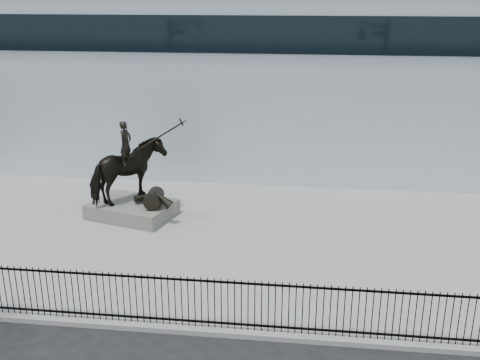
# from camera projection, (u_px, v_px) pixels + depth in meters

# --- Properties ---
(plaza) EXTENTS (30.00, 12.00, 0.15)m
(plaza) POSITION_uv_depth(u_px,v_px,m) (241.00, 241.00, 20.65)
(plaza) COLOR gray
(plaza) RESTS_ON ground
(building) EXTENTS (44.00, 14.00, 9.00)m
(building) POSITION_uv_depth(u_px,v_px,m) (269.00, 71.00, 31.43)
(building) COLOR silver
(building) RESTS_ON ground
(picket_fence) EXTENTS (22.10, 0.10, 1.50)m
(picket_fence) POSITION_uv_depth(u_px,v_px,m) (215.00, 303.00, 14.98)
(picket_fence) COLOR black
(picket_fence) RESTS_ON plaza
(statue_plinth) EXTENTS (3.68, 2.99, 0.60)m
(statue_plinth) POSITION_uv_depth(u_px,v_px,m) (132.00, 209.00, 22.57)
(statue_plinth) COLOR #605E58
(statue_plinth) RESTS_ON plaza
(equestrian_statue) EXTENTS (3.97, 3.02, 3.48)m
(equestrian_statue) POSITION_uv_depth(u_px,v_px,m) (131.00, 173.00, 22.04)
(equestrian_statue) COLOR black
(equestrian_statue) RESTS_ON statue_plinth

